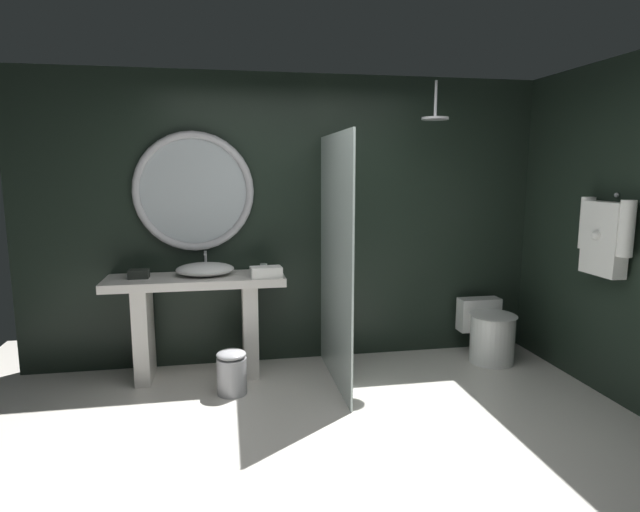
{
  "coord_description": "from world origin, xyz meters",
  "views": [
    {
      "loc": [
        -0.61,
        -2.88,
        1.76
      ],
      "look_at": [
        0.07,
        0.89,
        1.13
      ],
      "focal_mm": 29.56,
      "sensor_mm": 36.0,
      "label": 1
    }
  ],
  "objects_px": {
    "vessel_sink": "(205,269)",
    "hanging_bathrobe": "(605,235)",
    "tissue_box": "(139,274)",
    "tumbler_cup": "(264,269)",
    "rain_shower_head": "(435,116)",
    "waste_bin": "(232,372)",
    "folded_hand_towel": "(266,272)",
    "toilet": "(489,332)",
    "round_wall_mirror": "(194,192)"
  },
  "relations": [
    {
      "from": "vessel_sink",
      "to": "hanging_bathrobe",
      "type": "bearing_deg",
      "value": -18.62
    },
    {
      "from": "vessel_sink",
      "to": "tissue_box",
      "type": "relative_size",
      "value": 3.0
    },
    {
      "from": "tumbler_cup",
      "to": "hanging_bathrobe",
      "type": "height_order",
      "value": "hanging_bathrobe"
    },
    {
      "from": "rain_shower_head",
      "to": "waste_bin",
      "type": "relative_size",
      "value": 0.89
    },
    {
      "from": "rain_shower_head",
      "to": "folded_hand_towel",
      "type": "distance_m",
      "value": 1.94
    },
    {
      "from": "toilet",
      "to": "round_wall_mirror",
      "type": "bearing_deg",
      "value": 172.93
    },
    {
      "from": "vessel_sink",
      "to": "rain_shower_head",
      "type": "xyz_separation_m",
      "value": [
        1.95,
        -0.18,
        1.29
      ]
    },
    {
      "from": "rain_shower_head",
      "to": "vessel_sink",
      "type": "bearing_deg",
      "value": 174.63
    },
    {
      "from": "rain_shower_head",
      "to": "toilet",
      "type": "bearing_deg",
      "value": 4.06
    },
    {
      "from": "hanging_bathrobe",
      "to": "waste_bin",
      "type": "xyz_separation_m",
      "value": [
        -2.8,
        0.53,
        -1.09
      ]
    },
    {
      "from": "tumbler_cup",
      "to": "tissue_box",
      "type": "distance_m",
      "value": 1.04
    },
    {
      "from": "vessel_sink",
      "to": "round_wall_mirror",
      "type": "bearing_deg",
      "value": 112.39
    },
    {
      "from": "tumbler_cup",
      "to": "rain_shower_head",
      "type": "bearing_deg",
      "value": -6.63
    },
    {
      "from": "toilet",
      "to": "hanging_bathrobe",
      "type": "bearing_deg",
      "value": -64.13
    },
    {
      "from": "vessel_sink",
      "to": "waste_bin",
      "type": "xyz_separation_m",
      "value": [
        0.2,
        -0.48,
        -0.75
      ]
    },
    {
      "from": "tissue_box",
      "to": "hanging_bathrobe",
      "type": "relative_size",
      "value": 0.26
    },
    {
      "from": "round_wall_mirror",
      "to": "toilet",
      "type": "bearing_deg",
      "value": -7.07
    },
    {
      "from": "tumbler_cup",
      "to": "tissue_box",
      "type": "relative_size",
      "value": 0.54
    },
    {
      "from": "rain_shower_head",
      "to": "toilet",
      "type": "height_order",
      "value": "rain_shower_head"
    },
    {
      "from": "hanging_bathrobe",
      "to": "folded_hand_towel",
      "type": "distance_m",
      "value": 2.65
    },
    {
      "from": "folded_hand_towel",
      "to": "vessel_sink",
      "type": "bearing_deg",
      "value": 160.15
    },
    {
      "from": "folded_hand_towel",
      "to": "hanging_bathrobe",
      "type": "bearing_deg",
      "value": -18.37
    },
    {
      "from": "tissue_box",
      "to": "folded_hand_towel",
      "type": "xyz_separation_m",
      "value": [
        1.04,
        -0.16,
        0.01
      ]
    },
    {
      "from": "hanging_bathrobe",
      "to": "folded_hand_towel",
      "type": "xyz_separation_m",
      "value": [
        -2.49,
        0.83,
        -0.36
      ]
    },
    {
      "from": "vessel_sink",
      "to": "tumbler_cup",
      "type": "xyz_separation_m",
      "value": [
        0.5,
        -0.01,
        -0.01
      ]
    },
    {
      "from": "tumbler_cup",
      "to": "waste_bin",
      "type": "bearing_deg",
      "value": -122.92
    },
    {
      "from": "rain_shower_head",
      "to": "waste_bin",
      "type": "bearing_deg",
      "value": -170.45
    },
    {
      "from": "round_wall_mirror",
      "to": "waste_bin",
      "type": "relative_size",
      "value": 2.87
    },
    {
      "from": "tissue_box",
      "to": "folded_hand_towel",
      "type": "distance_m",
      "value": 1.05
    },
    {
      "from": "rain_shower_head",
      "to": "round_wall_mirror",
      "type": "bearing_deg",
      "value": 169.56
    },
    {
      "from": "vessel_sink",
      "to": "hanging_bathrobe",
      "type": "height_order",
      "value": "hanging_bathrobe"
    },
    {
      "from": "vessel_sink",
      "to": "hanging_bathrobe",
      "type": "distance_m",
      "value": 3.18
    },
    {
      "from": "vessel_sink",
      "to": "rain_shower_head",
      "type": "bearing_deg",
      "value": -5.37
    },
    {
      "from": "hanging_bathrobe",
      "to": "toilet",
      "type": "xyz_separation_m",
      "value": [
        -0.42,
        0.87,
        -1.01
      ]
    },
    {
      "from": "round_wall_mirror",
      "to": "hanging_bathrobe",
      "type": "distance_m",
      "value": 3.32
    },
    {
      "from": "round_wall_mirror",
      "to": "folded_hand_towel",
      "type": "xyz_separation_m",
      "value": [
        0.58,
        -0.37,
        -0.66
      ]
    },
    {
      "from": "tumbler_cup",
      "to": "hanging_bathrobe",
      "type": "distance_m",
      "value": 2.72
    },
    {
      "from": "toilet",
      "to": "waste_bin",
      "type": "distance_m",
      "value": 2.41
    },
    {
      "from": "tumbler_cup",
      "to": "tissue_box",
      "type": "xyz_separation_m",
      "value": [
        -1.04,
        -0.01,
        -0.01
      ]
    },
    {
      "from": "vessel_sink",
      "to": "tumbler_cup",
      "type": "distance_m",
      "value": 0.5
    },
    {
      "from": "tumbler_cup",
      "to": "vessel_sink",
      "type": "bearing_deg",
      "value": 178.33
    },
    {
      "from": "tissue_box",
      "to": "waste_bin",
      "type": "relative_size",
      "value": 0.45
    },
    {
      "from": "vessel_sink",
      "to": "tissue_box",
      "type": "bearing_deg",
      "value": -177.67
    },
    {
      "from": "round_wall_mirror",
      "to": "hanging_bathrobe",
      "type": "bearing_deg",
      "value": -21.32
    },
    {
      "from": "round_wall_mirror",
      "to": "folded_hand_towel",
      "type": "height_order",
      "value": "round_wall_mirror"
    },
    {
      "from": "tumbler_cup",
      "to": "round_wall_mirror",
      "type": "xyz_separation_m",
      "value": [
        -0.58,
        0.2,
        0.66
      ]
    },
    {
      "from": "tumbler_cup",
      "to": "round_wall_mirror",
      "type": "distance_m",
      "value": 0.9
    },
    {
      "from": "tumbler_cup",
      "to": "tissue_box",
      "type": "bearing_deg",
      "value": -179.59
    },
    {
      "from": "hanging_bathrobe",
      "to": "tumbler_cup",
      "type": "bearing_deg",
      "value": 158.29
    },
    {
      "from": "folded_hand_towel",
      "to": "waste_bin",
      "type": "bearing_deg",
      "value": -136.06
    }
  ]
}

